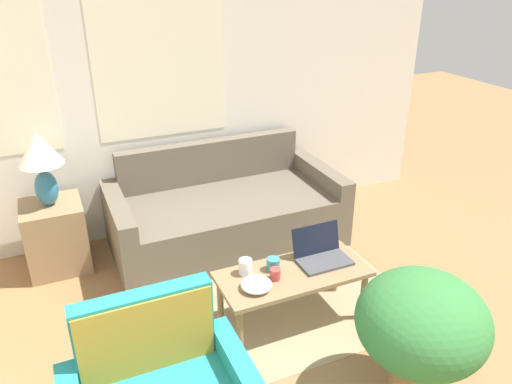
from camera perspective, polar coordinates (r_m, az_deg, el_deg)
wall_back at (r=4.29m, az=-18.86°, el=10.41°), size 6.57×0.06×2.60m
rug at (r=4.04m, az=0.24°, el=-9.58°), size 1.84×2.08×0.01m
couch at (r=4.40m, az=-3.60°, el=-2.47°), size 1.96×0.95×0.83m
side_table at (r=4.33m, az=-21.89°, el=-4.68°), size 0.46×0.46×0.56m
table_lamp at (r=4.06m, az=-23.40°, el=3.61°), size 0.33×0.33×0.59m
coffee_table at (r=3.41m, az=4.25°, el=-9.80°), size 1.02×0.45×0.40m
laptop at (r=3.50m, az=7.48°, el=-6.96°), size 0.36×0.27×0.23m
cup_navy at (r=3.38m, az=1.97°, el=-8.24°), size 0.09×0.09×0.09m
cup_yellow at (r=3.29m, az=2.21°, el=-9.36°), size 0.07×0.07×0.08m
cup_white at (r=3.33m, az=-1.21°, el=-8.54°), size 0.09×0.09×0.11m
snack_bowl at (r=3.21m, az=0.04°, el=-10.53°), size 0.20×0.20×0.06m
potted_plant at (r=2.91m, az=18.36°, el=-14.27°), size 0.71×0.71×0.81m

